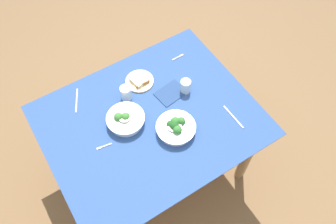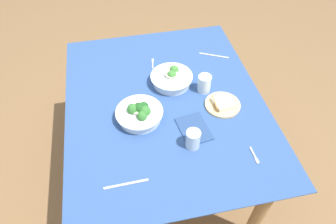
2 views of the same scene
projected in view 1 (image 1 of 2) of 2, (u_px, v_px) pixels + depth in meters
name	position (u px, v px, depth m)	size (l,w,h in m)	color
ground_plane	(154.00, 167.00, 2.78)	(6.00, 6.00, 0.00)	brown
dining_table	(151.00, 128.00, 2.24)	(1.31, 1.06, 0.75)	#2D4C84
broccoli_bowl_far	(125.00, 119.00, 2.11)	(0.24, 0.24, 0.09)	white
broccoli_bowl_near	(176.00, 128.00, 2.07)	(0.24, 0.24, 0.10)	white
bread_side_plate	(140.00, 81.00, 2.29)	(0.19, 0.19, 0.04)	#D6B27A
water_glass_center	(126.00, 93.00, 2.19)	(0.07, 0.07, 0.10)	silver
water_glass_side	(186.00, 86.00, 2.23)	(0.07, 0.07, 0.10)	silver
fork_by_far_bowl	(103.00, 147.00, 2.04)	(0.10, 0.03, 0.00)	#B7B7BC
fork_by_near_bowl	(178.00, 57.00, 2.42)	(0.09, 0.01, 0.00)	#B7B7BC
table_knife_left	(77.00, 100.00, 2.22)	(0.19, 0.01, 0.00)	#B7B7BC
table_knife_right	(233.00, 117.00, 2.16)	(0.20, 0.01, 0.00)	#B7B7BC
napkin_folded_upper	(171.00, 93.00, 2.25)	(0.19, 0.14, 0.01)	navy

